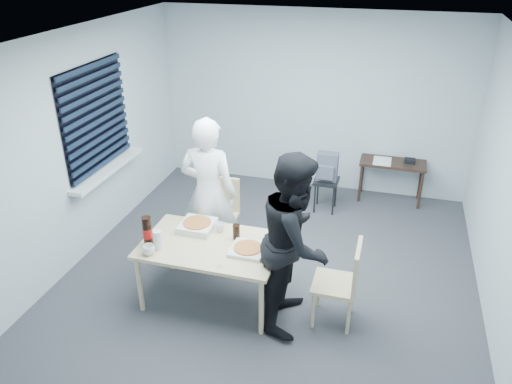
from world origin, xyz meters
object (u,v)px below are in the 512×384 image
(chair_right, at_px, (344,279))
(soda_bottle, at_px, (148,232))
(dining_table, at_px, (211,249))
(mug_a, at_px, (149,250))
(chair_far, at_px, (220,209))
(person_white, at_px, (209,194))
(person_black, at_px, (296,241))
(backpack, at_px, (327,167))
(side_table, at_px, (392,167))
(mug_b, at_px, (220,227))
(stool, at_px, (326,187))

(chair_right, distance_m, soda_bottle, 1.98)
(dining_table, height_order, mug_a, mug_a)
(chair_far, xyz_separation_m, person_white, (-0.01, -0.34, 0.37))
(person_black, bearing_deg, person_white, 58.25)
(backpack, bearing_deg, side_table, 28.21)
(person_white, xyz_separation_m, soda_bottle, (-0.33, -0.83, -0.06))
(dining_table, xyz_separation_m, backpack, (0.84, 2.25, 0.04))
(person_white, xyz_separation_m, mug_b, (0.27, -0.40, -0.16))
(dining_table, height_order, chair_far, chair_far)
(stool, distance_m, soda_bottle, 2.86)
(stool, relative_size, mug_a, 3.78)
(dining_table, xyz_separation_m, chair_right, (1.35, 0.01, -0.10))
(chair_far, bearing_deg, mug_a, -101.09)
(chair_far, bearing_deg, person_black, -42.63)
(chair_far, height_order, backpack, chair_far)
(mug_a, distance_m, mug_b, 0.79)
(mug_a, bearing_deg, stool, 62.52)
(chair_right, height_order, side_table, chair_right)
(side_table, bearing_deg, soda_bottle, -127.36)
(dining_table, distance_m, person_black, 0.91)
(chair_far, height_order, mug_b, chair_far)
(person_black, xyz_separation_m, side_table, (0.82, 2.86, -0.36))
(chair_right, bearing_deg, dining_table, -179.54)
(side_table, relative_size, soda_bottle, 2.91)
(side_table, xyz_separation_m, mug_a, (-2.20, -3.14, 0.20))
(chair_right, xyz_separation_m, side_table, (0.34, 2.80, 0.01))
(mug_b, bearing_deg, chair_far, 109.85)
(chair_right, height_order, person_black, person_black)
(person_black, bearing_deg, stool, 0.89)
(side_table, relative_size, stool, 1.96)
(person_white, xyz_separation_m, mug_a, (-0.25, -0.99, -0.16))
(chair_right, relative_size, mug_b, 8.90)
(chair_far, bearing_deg, stool, 49.36)
(person_white, bearing_deg, dining_table, 111.67)
(dining_table, height_order, side_table, dining_table)
(person_black, xyz_separation_m, stool, (-0.04, 2.30, -0.53))
(chair_far, distance_m, mug_b, 0.81)
(chair_far, height_order, side_table, chair_far)
(chair_right, distance_m, side_table, 2.82)
(person_white, relative_size, backpack, 4.50)
(stool, distance_m, mug_b, 2.20)
(soda_bottle, bearing_deg, person_black, 5.17)
(chair_far, distance_m, mug_a, 1.37)
(chair_right, relative_size, person_black, 0.50)
(dining_table, relative_size, soda_bottle, 4.43)
(person_black, height_order, soda_bottle, person_black)
(dining_table, bearing_deg, chair_right, 0.46)
(chair_right, distance_m, stool, 2.31)
(stool, bearing_deg, dining_table, -110.28)
(person_black, distance_m, side_table, 2.99)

